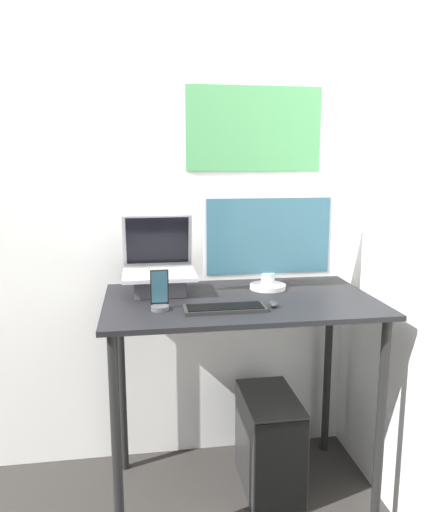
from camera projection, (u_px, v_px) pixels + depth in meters
wall_back at (224, 194)px, 2.37m from camera, size 6.00×0.06×2.60m
wall_side_right at (437, 206)px, 1.75m from camera, size 0.05×6.00×2.60m
desk at (240, 327)px, 2.07m from camera, size 1.10×0.66×0.90m
laptop at (159, 274)px, 2.13m from camera, size 0.31×0.29×0.32m
monitor at (268, 243)px, 2.16m from camera, size 0.57×0.16×0.41m
keyboard at (225, 308)px, 1.88m from camera, size 0.31×0.11×0.02m
mouse at (273, 304)px, 1.92m from camera, size 0.03×0.05×0.02m
cell_phone at (160, 297)px, 1.88m from camera, size 0.07×0.07×0.16m
computer_tower at (269, 442)px, 2.23m from camera, size 0.23×0.41×0.44m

